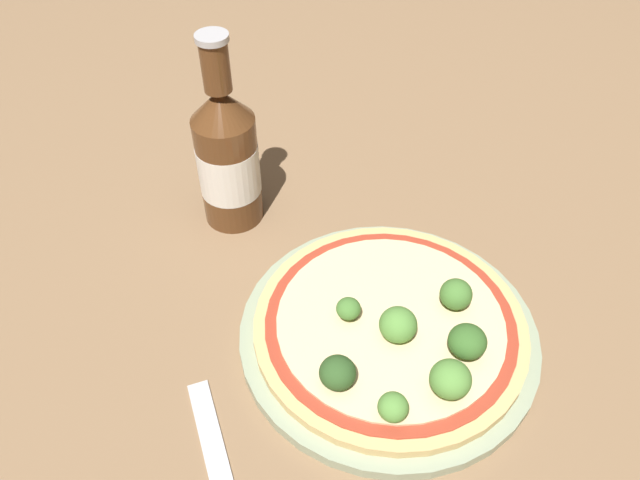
% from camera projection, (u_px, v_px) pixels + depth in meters
% --- Properties ---
extents(ground_plane, '(3.00, 3.00, 0.00)m').
position_uv_depth(ground_plane, '(363.00, 333.00, 0.59)').
color(ground_plane, '#846647').
extents(plate, '(0.28, 0.28, 0.01)m').
position_uv_depth(plate, '(388.00, 333.00, 0.58)').
color(plate, '#93A384').
rests_on(plate, ground_plane).
extents(pizza, '(0.25, 0.25, 0.01)m').
position_uv_depth(pizza, '(390.00, 325.00, 0.57)').
color(pizza, tan).
rests_on(pizza, plate).
extents(broccoli_floret_0, '(0.03, 0.03, 0.03)m').
position_uv_depth(broccoli_floret_0, '(456.00, 294.00, 0.57)').
color(broccoli_floret_0, '#89A866').
rests_on(broccoli_floret_0, pizza).
extents(broccoli_floret_1, '(0.03, 0.03, 0.03)m').
position_uv_depth(broccoli_floret_1, '(338.00, 373.00, 0.51)').
color(broccoli_floret_1, '#89A866').
rests_on(broccoli_floret_1, pizza).
extents(broccoli_floret_2, '(0.03, 0.03, 0.02)m').
position_uv_depth(broccoli_floret_2, '(393.00, 407.00, 0.49)').
color(broccoli_floret_2, '#89A866').
rests_on(broccoli_floret_2, pizza).
extents(broccoli_floret_3, '(0.03, 0.03, 0.03)m').
position_uv_depth(broccoli_floret_3, '(398.00, 325.00, 0.55)').
color(broccoli_floret_3, '#89A866').
rests_on(broccoli_floret_3, pizza).
extents(broccoli_floret_4, '(0.03, 0.03, 0.03)m').
position_uv_depth(broccoli_floret_4, '(467.00, 341.00, 0.53)').
color(broccoli_floret_4, '#89A866').
rests_on(broccoli_floret_4, pizza).
extents(broccoli_floret_5, '(0.03, 0.03, 0.03)m').
position_uv_depth(broccoli_floret_5, '(450.00, 379.00, 0.50)').
color(broccoli_floret_5, '#89A866').
rests_on(broccoli_floret_5, pizza).
extents(broccoli_floret_6, '(0.02, 0.02, 0.02)m').
position_uv_depth(broccoli_floret_6, '(348.00, 309.00, 0.56)').
color(broccoli_floret_6, '#89A866').
rests_on(broccoli_floret_6, pizza).
extents(beer_bottle, '(0.07, 0.07, 0.22)m').
position_uv_depth(beer_bottle, '(227.00, 156.00, 0.65)').
color(beer_bottle, '#563319').
rests_on(beer_bottle, ground_plane).
extents(fork, '(0.06, 0.18, 0.00)m').
position_uv_depth(fork, '(220.00, 476.00, 0.49)').
color(fork, silver).
rests_on(fork, ground_plane).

